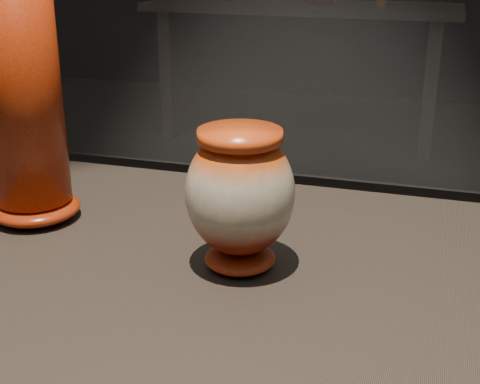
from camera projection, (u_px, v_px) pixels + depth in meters
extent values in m
cube|color=black|center=(172.00, 298.00, 0.88)|extent=(2.00, 0.80, 0.05)
ellipsoid|color=maroon|center=(240.00, 258.00, 0.91)|extent=(0.11, 0.11, 0.03)
ellipsoid|color=beige|center=(240.00, 193.00, 0.87)|extent=(0.16, 0.16, 0.17)
cylinder|color=#ED5616|center=(240.00, 136.00, 0.84)|extent=(0.12, 0.12, 0.02)
ellipsoid|color=red|center=(36.00, 208.00, 1.06)|extent=(0.18, 0.18, 0.04)
cylinder|color=red|center=(20.00, 76.00, 0.98)|extent=(0.15, 0.15, 0.39)
cube|color=black|center=(301.00, 7.00, 4.26)|extent=(2.00, 0.60, 0.05)
cube|color=black|center=(179.00, 70.00, 4.65)|extent=(0.08, 0.50, 0.85)
cube|color=black|center=(431.00, 85.00, 4.20)|extent=(0.08, 0.50, 0.85)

